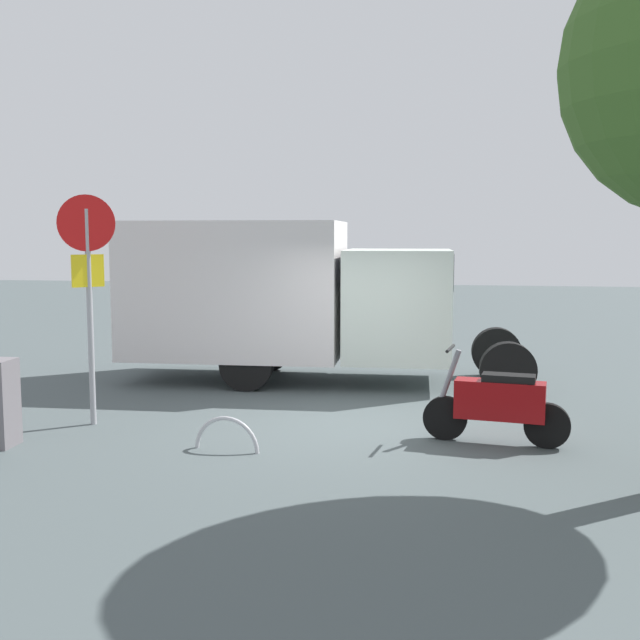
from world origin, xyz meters
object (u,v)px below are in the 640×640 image
box_truck_near (289,293)px  motorcycle (498,403)px  stop_sign (88,273)px  bike_rack_hoop (227,450)px

box_truck_near → motorcycle: 5.10m
stop_sign → box_truck_near: bearing=-119.4°
box_truck_near → bike_rack_hoop: bearing=-89.9°
motorcycle → stop_sign: stop_sign is taller
stop_sign → bike_rack_hoop: bearing=157.2°
box_truck_near → motorcycle: (-3.44, 3.62, -1.06)m
box_truck_near → bike_rack_hoop: size_ratio=8.36×
motorcycle → stop_sign: size_ratio=0.57×
box_truck_near → bike_rack_hoop: (-0.18, 4.48, -1.58)m
bike_rack_hoop → motorcycle: bearing=-165.2°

